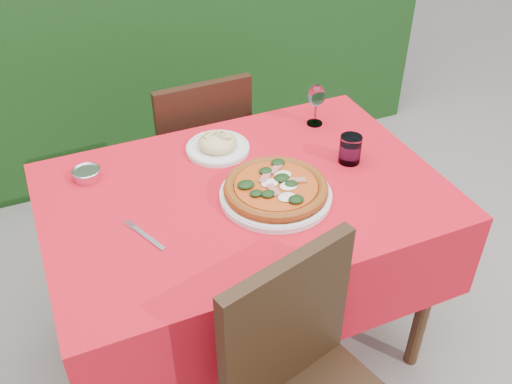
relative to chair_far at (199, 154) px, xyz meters
name	(u,v)px	position (x,y,z in m)	size (l,w,h in m)	color
ground	(246,340)	(-0.05, -0.62, -0.50)	(60.00, 60.00, 0.00)	slate
dining_table	(245,226)	(-0.05, -0.62, 0.10)	(1.26, 0.86, 0.75)	#432B15
chair_far	(199,154)	(0.00, 0.00, 0.00)	(0.40, 0.40, 0.87)	black
pizza_plate	(276,190)	(0.03, -0.70, 0.28)	(0.41, 0.41, 0.07)	white
pasta_plate	(218,145)	(-0.04, -0.37, 0.27)	(0.22, 0.22, 0.06)	white
water_glass	(350,150)	(0.34, -0.61, 0.29)	(0.07, 0.07, 0.10)	silver
wine_glass	(316,97)	(0.35, -0.35, 0.36)	(0.07, 0.07, 0.16)	silver
fork	(148,238)	(-0.39, -0.73, 0.25)	(0.02, 0.19, 0.01)	silver
steel_ramekin	(87,175)	(-0.49, -0.36, 0.27)	(0.08, 0.08, 0.03)	silver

